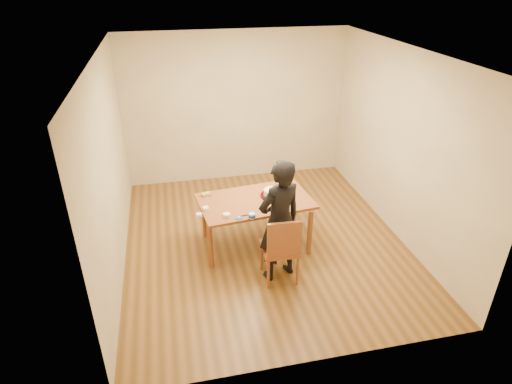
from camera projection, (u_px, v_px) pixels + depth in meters
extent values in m
cube|color=brown|center=(264.00, 240.00, 6.37)|extent=(4.00, 4.50, 0.00)
cube|color=silver|center=(266.00, 53.00, 5.10)|extent=(4.00, 4.50, 0.00)
cube|color=tan|center=(236.00, 108.00, 7.68)|extent=(4.00, 0.00, 2.70)
cube|color=tan|center=(110.00, 170.00, 5.36)|extent=(0.00, 4.50, 2.70)
cube|color=tan|center=(401.00, 145.00, 6.11)|extent=(0.00, 4.50, 2.70)
cube|color=brown|center=(255.00, 201.00, 5.93)|extent=(1.63, 1.08, 0.04)
cube|color=brown|center=(280.00, 248.00, 5.42)|extent=(0.46, 0.46, 0.04)
cylinder|color=#BF0C36|center=(272.00, 195.00, 6.01)|extent=(0.32, 0.32, 0.02)
cylinder|color=white|center=(272.00, 192.00, 5.99)|extent=(0.22, 0.22, 0.07)
ellipsoid|color=white|center=(272.00, 189.00, 5.97)|extent=(0.22, 0.22, 0.03)
cylinder|color=white|center=(252.00, 216.00, 5.48)|extent=(0.08, 0.08, 0.07)
cylinder|color=#174A9B|center=(239.00, 218.00, 5.49)|extent=(0.10, 0.10, 0.01)
ellipsoid|color=white|center=(239.00, 217.00, 5.49)|extent=(0.04, 0.04, 0.02)
cylinder|color=white|center=(227.00, 215.00, 5.52)|extent=(0.09, 0.09, 0.04)
cylinder|color=white|center=(206.00, 208.00, 5.68)|extent=(0.08, 0.08, 0.04)
cylinder|color=white|center=(199.00, 215.00, 5.53)|extent=(0.08, 0.08, 0.04)
cube|color=#D532AE|center=(206.00, 195.00, 6.03)|extent=(0.15, 0.09, 0.02)
cube|color=green|center=(206.00, 194.00, 6.02)|extent=(0.14, 0.11, 0.02)
cube|color=black|center=(244.00, 216.00, 5.55)|extent=(0.15, 0.03, 0.01)
imported|color=black|center=(279.00, 221.00, 5.29)|extent=(0.70, 0.57, 1.65)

